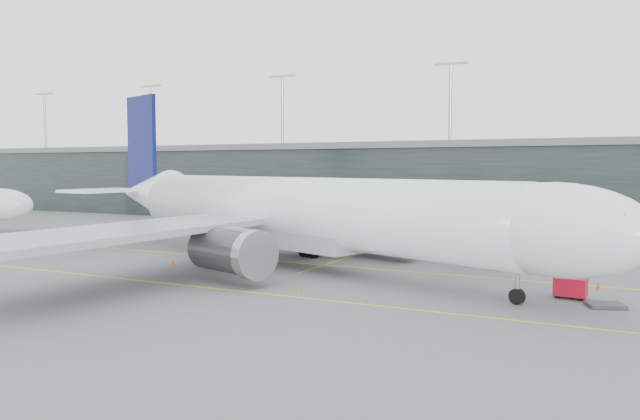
% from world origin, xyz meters
% --- Properties ---
extents(ground, '(320.00, 320.00, 0.00)m').
position_xyz_m(ground, '(0.00, 0.00, 0.00)').
color(ground, slate).
rests_on(ground, ground).
extents(taxiline_a, '(160.00, 0.25, 0.02)m').
position_xyz_m(taxiline_a, '(0.00, -4.00, 0.01)').
color(taxiline_a, yellow).
rests_on(taxiline_a, ground).
extents(taxiline_b, '(160.00, 0.25, 0.02)m').
position_xyz_m(taxiline_b, '(0.00, -20.00, 0.01)').
color(taxiline_b, yellow).
rests_on(taxiline_b, ground).
extents(taxiline_lead_main, '(0.25, 60.00, 0.02)m').
position_xyz_m(taxiline_lead_main, '(5.00, 20.00, 0.01)').
color(taxiline_lead_main, yellow).
rests_on(taxiline_lead_main, ground).
extents(taxiline_lead_adj, '(0.25, 60.00, 0.02)m').
position_xyz_m(taxiline_lead_adj, '(-75.00, 20.00, 0.01)').
color(taxiline_lead_adj, yellow).
rests_on(taxiline_lead_adj, ground).
extents(terminal, '(240.00, 36.00, 29.00)m').
position_xyz_m(terminal, '(-0.00, 58.00, 7.62)').
color(terminal, black).
rests_on(terminal, ground).
extents(main_aircraft, '(72.12, 66.51, 20.85)m').
position_xyz_m(main_aircraft, '(2.85, -6.10, 5.85)').
color(main_aircraft, white).
rests_on(main_aircraft, ground).
extents(jet_bridge, '(9.42, 43.75, 5.77)m').
position_xyz_m(jet_bridge, '(19.21, 21.43, 4.32)').
color(jet_bridge, '#2C2C31').
rests_on(jet_bridge, ground).
extents(gse_cart, '(2.62, 1.81, 1.69)m').
position_xyz_m(gse_cart, '(30.49, -10.42, 0.94)').
color(gse_cart, '#B40C22').
rests_on(gse_cart, ground).
extents(baggage_dolly, '(3.19, 2.89, 0.26)m').
position_xyz_m(baggage_dolly, '(33.16, -12.61, 0.16)').
color(baggage_dolly, '#313236').
rests_on(baggage_dolly, ground).
extents(uld_a, '(1.96, 1.68, 1.59)m').
position_xyz_m(uld_a, '(-4.35, 9.68, 0.83)').
color(uld_a, '#35353A').
rests_on(uld_a, ground).
extents(uld_b, '(2.57, 2.23, 2.04)m').
position_xyz_m(uld_b, '(-1.59, 11.80, 1.07)').
color(uld_b, '#35353A').
rests_on(uld_b, ground).
extents(uld_c, '(2.02, 1.75, 1.59)m').
position_xyz_m(uld_c, '(0.16, 11.29, 0.84)').
color(uld_c, '#35353A').
rests_on(uld_c, ground).
extents(cone_nose, '(0.41, 0.41, 0.65)m').
position_xyz_m(cone_nose, '(32.36, -5.48, 0.33)').
color(cone_nose, '#D3400B').
rests_on(cone_nose, ground).
extents(cone_wing_stbd, '(0.39, 0.39, 0.63)m').
position_xyz_m(cone_wing_stbd, '(9.39, -17.92, 0.31)').
color(cone_wing_stbd, '#CE640B').
rests_on(cone_wing_stbd, ground).
extents(cone_wing_port, '(0.41, 0.41, 0.66)m').
position_xyz_m(cone_wing_port, '(8.04, 9.29, 0.33)').
color(cone_wing_port, orange).
rests_on(cone_wing_port, ground).
extents(cone_tail, '(0.43, 0.43, 0.68)m').
position_xyz_m(cone_tail, '(-9.62, -11.39, 0.34)').
color(cone_tail, '#F54C0D').
rests_on(cone_tail, ground).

